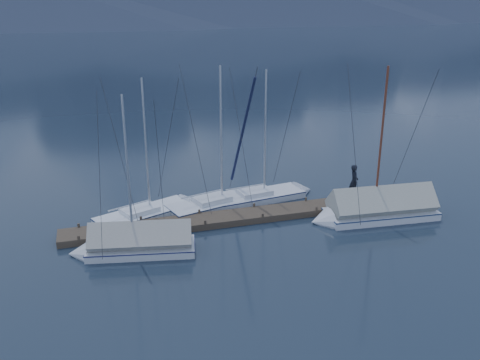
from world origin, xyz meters
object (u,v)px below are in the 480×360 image
sailboat_open_right (271,195)px  sailboat_covered_near (372,211)px  sailboat_open_left (157,211)px  sailboat_open_mid (229,201)px  sailboat_covered_far (131,245)px  person (354,181)px

sailboat_open_right → sailboat_covered_near: sailboat_covered_near is taller
sailboat_open_left → sailboat_open_mid: bearing=3.4°
sailboat_covered_far → person: sailboat_covered_far is taller
sailboat_open_left → sailboat_covered_far: size_ratio=1.01×
sailboat_open_left → sailboat_open_right: sailboat_open_right is taller
sailboat_open_right → sailboat_open_left: bearing=-175.9°
sailboat_covered_far → sailboat_open_right: bearing=28.9°
person → sailboat_covered_far: bearing=119.1°
sailboat_open_mid → sailboat_open_right: sailboat_open_mid is taller
sailboat_covered_near → sailboat_covered_far: bearing=-178.7°
sailboat_open_right → person: bearing=-26.2°
sailboat_open_left → sailboat_open_right: bearing=4.1°
sailboat_open_left → sailboat_open_mid: sailboat_open_mid is taller
sailboat_open_mid → sailboat_covered_far: size_ratio=1.07×
sailboat_open_left → person: 10.93m
sailboat_covered_far → sailboat_open_left: bearing=67.2°
sailboat_open_left → sailboat_open_mid: (4.04, 0.24, 0.01)m
sailboat_open_mid → sailboat_covered_near: bearing=-31.8°
sailboat_open_right → sailboat_open_mid: bearing=-174.9°
sailboat_open_mid → person: bearing=-15.1°
person → sailboat_covered_near: bearing=-165.7°
sailboat_open_mid → sailboat_covered_near: size_ratio=0.97×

